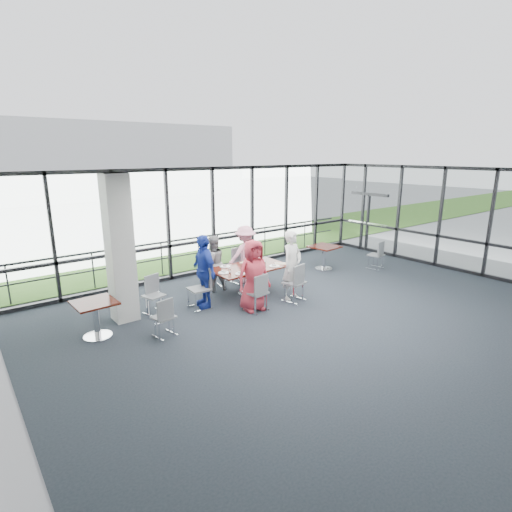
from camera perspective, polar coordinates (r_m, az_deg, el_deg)
floor at (r=9.07m, az=11.39°, el=-9.19°), size 12.00×10.00×0.02m
ceiling at (r=8.33m, az=12.51°, el=11.48°), size 12.00×10.00×0.04m
wall_left at (r=5.70m, az=-31.66°, el=-8.23°), size 0.10×10.00×3.20m
curtain_wall_back at (r=12.31m, az=-6.13°, el=5.12°), size 12.00×0.10×3.20m
curtain_wall_right at (r=13.64m, az=28.53°, el=4.36°), size 0.10×10.00×3.20m
exit_door at (r=15.57m, az=15.65°, el=4.58°), size 0.12×1.60×2.10m
structural_column at (r=9.00m, az=-18.89°, el=0.94°), size 0.50×0.50×3.20m
apron at (r=16.99m, az=-14.97°, el=1.74°), size 80.00×70.00×0.02m
grass_strip at (r=15.21m, az=-11.98°, el=0.57°), size 80.00×5.00×0.01m
hangar_main at (r=38.75m, az=-23.00°, el=12.53°), size 24.00×10.00×6.00m
guard_rail at (r=13.03m, az=-7.40°, el=0.67°), size 12.00×0.06×0.06m
main_table at (r=10.30m, az=-1.03°, el=-2.19°), size 2.01×1.11×0.75m
side_table_left at (r=8.57m, az=-22.01°, el=-6.91°), size 0.80×0.80×0.75m
side_table_right at (r=12.76m, az=9.75°, el=0.86°), size 0.88×0.88×0.75m
diner_near_left at (r=9.23m, az=-0.38°, el=-2.80°), size 0.88×0.63×1.69m
diner_near_right at (r=10.01m, az=5.16°, el=-1.31°), size 0.71×0.57×1.74m
diner_far_left at (r=10.63m, az=-6.21°, el=-1.08°), size 0.74×0.47×1.50m
diner_far_right at (r=11.25m, az=-1.56°, el=0.23°), size 1.09×0.60×1.64m
diner_end at (r=9.55m, az=-7.46°, el=-2.13°), size 0.66×1.08×1.76m
chair_main_nl at (r=9.29m, az=0.09°, el=-5.26°), size 0.49×0.49×0.90m
chair_main_nr at (r=9.94m, az=5.48°, el=-3.82°), size 0.56×0.56×0.96m
chair_main_fl at (r=10.93m, az=-6.16°, el=-2.10°), size 0.55×0.55×0.97m
chair_main_fr at (r=11.30m, az=-2.14°, el=-1.47°), size 0.53×0.53×0.96m
chair_main_end at (r=9.54m, az=-8.11°, el=-4.68°), size 0.50×0.50×0.96m
chair_spare_la at (r=8.28m, az=-13.06°, el=-8.50°), size 0.46×0.46×0.81m
chair_spare_lb at (r=9.45m, az=-14.39°, el=-5.53°), size 0.51×0.51×0.85m
chair_spare_r at (r=13.24m, az=16.75°, el=0.14°), size 0.52×0.52×0.89m
plate_nl at (r=9.67m, az=-2.26°, el=-2.55°), size 0.25×0.25×0.01m
plate_nr at (r=10.32m, az=2.64°, el=-1.44°), size 0.27×0.27×0.01m
plate_fl at (r=10.30m, az=-4.47°, el=-1.51°), size 0.27×0.27×0.01m
plate_fr at (r=10.82m, az=-0.20°, el=-0.68°), size 0.28×0.28×0.01m
plate_end at (r=9.77m, az=-4.63°, el=-2.40°), size 0.27×0.27×0.01m
tumbler_a at (r=9.94m, az=-1.40°, el=-1.69°), size 0.07×0.07×0.14m
tumbler_b at (r=10.23m, az=1.20°, el=-1.18°), size 0.08×0.08×0.15m
tumbler_c at (r=10.47m, az=-1.66°, el=-0.88°), size 0.06×0.06×0.13m
tumbler_d at (r=9.73m, az=-3.78°, el=-2.11°), size 0.06×0.06×0.13m
menu_a at (r=9.85m, az=-0.41°, el=-2.24°), size 0.32×0.23×0.00m
menu_b at (r=10.59m, az=3.56°, el=-1.08°), size 0.40×0.39×0.00m
menu_c at (r=10.70m, az=-1.60°, el=-0.88°), size 0.32×0.28×0.00m
condiment_caddy at (r=10.33m, az=-0.93°, el=-1.34°), size 0.10×0.07×0.04m
ketchup_bottle at (r=10.33m, az=-1.04°, el=-0.94°), size 0.06×0.06×0.18m
green_bottle at (r=10.31m, az=-0.90°, el=-0.91°), size 0.05×0.05×0.20m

